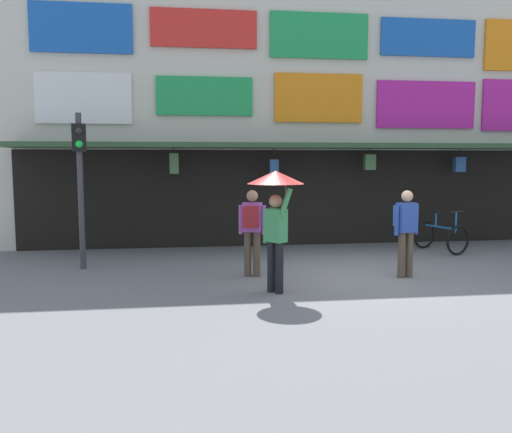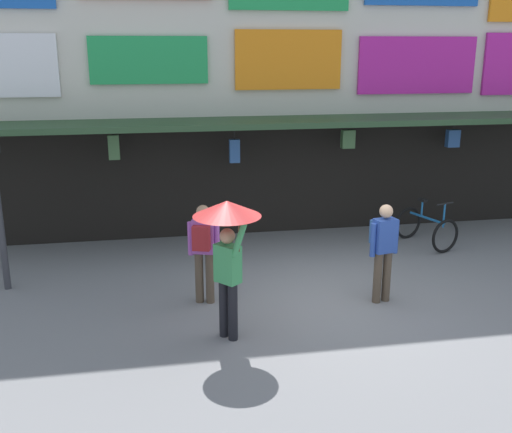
% 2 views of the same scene
% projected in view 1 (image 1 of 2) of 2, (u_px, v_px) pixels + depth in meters
% --- Properties ---
extents(ground_plane, '(80.00, 80.00, 0.00)m').
position_uv_depth(ground_plane, '(368.00, 276.00, 10.43)').
color(ground_plane, slate).
extents(shopfront, '(18.00, 2.60, 8.00)m').
position_uv_depth(shopfront, '(313.00, 96.00, 14.50)').
color(shopfront, beige).
rests_on(shopfront, ground).
extents(traffic_light_near, '(0.32, 0.35, 3.20)m').
position_uv_depth(traffic_light_near, '(80.00, 166.00, 10.89)').
color(traffic_light_near, '#38383D').
rests_on(traffic_light_near, ground).
extents(bicycle_parked, '(1.05, 1.33, 1.05)m').
position_uv_depth(bicycle_parked, '(441.00, 236.00, 13.14)').
color(bicycle_parked, black).
rests_on(bicycle_parked, ground).
extents(pedestrian_with_umbrella, '(0.96, 0.96, 2.08)m').
position_uv_depth(pedestrian_with_umbrella, '(276.00, 197.00, 8.98)').
color(pedestrian_with_umbrella, black).
rests_on(pedestrian_with_umbrella, ground).
extents(pedestrian_in_red, '(0.52, 0.41, 1.68)m').
position_uv_depth(pedestrian_in_red, '(405.00, 227.00, 10.27)').
color(pedestrian_in_red, brown).
rests_on(pedestrian_in_red, ground).
extents(pedestrian_in_purple, '(0.51, 0.43, 1.68)m').
position_uv_depth(pedestrian_in_purple, '(252.00, 226.00, 10.30)').
color(pedestrian_in_purple, brown).
rests_on(pedestrian_in_purple, ground).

